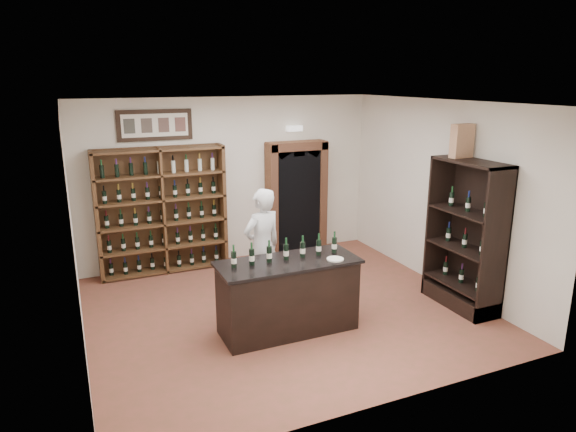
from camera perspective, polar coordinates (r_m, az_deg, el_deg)
The scene contains 21 objects.
floor at distance 7.72m, azimuth -0.44°, elevation -10.38°, with size 5.50×5.50×0.00m, color brown.
ceiling at distance 6.97m, azimuth -0.49°, elevation 12.47°, with size 5.50×5.50×0.00m, color white.
wall_back at distance 9.49m, azimuth -6.41°, elevation 3.97°, with size 5.50×0.04×3.00m, color silver.
wall_left at distance 6.66m, azimuth -22.79°, elevation -1.98°, with size 0.04×5.00×3.00m, color silver.
wall_right at distance 8.63m, azimuth 16.60°, elevation 2.30°, with size 0.04×5.00×3.00m, color silver.
wine_shelf at distance 9.13m, azimuth -13.83°, elevation 0.60°, with size 2.20×0.38×2.20m.
framed_picture at distance 9.02m, azimuth -14.57°, elevation 9.75°, with size 1.25×0.04×0.52m, color black.
arched_doorway at distance 9.84m, azimuth 0.91°, elevation 2.32°, with size 1.17×0.35×2.17m.
emergency_light at distance 9.73m, azimuth 0.72°, elevation 9.69°, with size 0.30×0.10×0.10m, color white.
tasting_counter at distance 6.94m, azimuth -0.01°, elevation -8.94°, with size 1.88×0.78×1.00m.
counter_bottle_0 at distance 6.53m, azimuth -6.04°, elevation -4.81°, with size 0.07×0.07×0.30m.
counter_bottle_1 at distance 6.60m, azimuth -4.05°, elevation -4.54°, with size 0.07×0.07×0.30m.
counter_bottle_2 at distance 6.67m, azimuth -2.10°, elevation -4.27°, with size 0.07×0.07×0.30m.
counter_bottle_3 at distance 6.76m, azimuth -0.21°, elevation -4.00°, with size 0.07×0.07×0.30m.
counter_bottle_4 at distance 6.85m, azimuth 1.64°, elevation -3.74°, with size 0.07×0.07×0.30m.
counter_bottle_5 at distance 6.95m, azimuth 3.43°, elevation -3.48°, with size 0.07×0.07×0.30m.
counter_bottle_6 at distance 7.06m, azimuth 5.17°, elevation -3.22°, with size 0.07×0.07×0.30m.
side_cabinet at distance 8.03m, azimuth 19.06°, elevation -4.38°, with size 0.48×1.20×2.20m.
shopkeeper at distance 7.64m, azimuth -2.87°, elevation -3.47°, with size 0.65×0.43×1.78m, color silver.
plate at distance 6.81m, azimuth 5.27°, elevation -4.79°, with size 0.22×0.22×0.02m, color silver.
wine_crate at distance 7.86m, azimuth 18.76°, elevation 7.91°, with size 0.34×0.14×0.48m, color tan.
Camera 1 is at (-2.73, -6.40, 3.33)m, focal length 32.00 mm.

